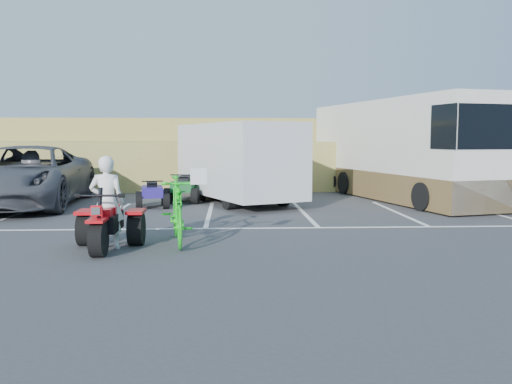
{
  "coord_description": "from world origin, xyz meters",
  "views": [
    {
      "loc": [
        0.57,
        -10.3,
        2.12
      ],
      "look_at": [
        1.13,
        1.05,
        1.0
      ],
      "focal_mm": 38.0,
      "sensor_mm": 36.0,
      "label": 1
    }
  ],
  "objects_px": {
    "red_trike_atv": "(106,250)",
    "rider": "(107,202)",
    "quad_atv_blue": "(152,207)",
    "quad_atv_green": "(185,202)",
    "green_dirt_bike": "(177,210)",
    "cargo_trailer": "(238,160)",
    "rv_motorhome": "(398,157)",
    "grey_pickup": "(26,176)"
  },
  "relations": [
    {
      "from": "grey_pickup",
      "to": "quad_atv_green",
      "type": "xyz_separation_m",
      "value": [
        4.88,
        0.88,
        -0.95
      ]
    },
    {
      "from": "rider",
      "to": "quad_atv_blue",
      "type": "xyz_separation_m",
      "value": [
        -0.04,
        6.36,
        -0.9
      ]
    },
    {
      "from": "rider",
      "to": "quad_atv_green",
      "type": "bearing_deg",
      "value": -96.59
    },
    {
      "from": "cargo_trailer",
      "to": "quad_atv_blue",
      "type": "xyz_separation_m",
      "value": [
        -2.67,
        -1.03,
        -1.42
      ]
    },
    {
      "from": "rv_motorhome",
      "to": "red_trike_atv",
      "type": "bearing_deg",
      "value": -147.49
    },
    {
      "from": "grey_pickup",
      "to": "cargo_trailer",
      "type": "bearing_deg",
      "value": 1.22
    },
    {
      "from": "red_trike_atv",
      "to": "grey_pickup",
      "type": "height_order",
      "value": "grey_pickup"
    },
    {
      "from": "cargo_trailer",
      "to": "quad_atv_blue",
      "type": "height_order",
      "value": "cargo_trailer"
    },
    {
      "from": "quad_atv_green",
      "to": "rider",
      "type": "bearing_deg",
      "value": -88.43
    },
    {
      "from": "grey_pickup",
      "to": "cargo_trailer",
      "type": "relative_size",
      "value": 1.14
    },
    {
      "from": "red_trike_atv",
      "to": "quad_atv_green",
      "type": "bearing_deg",
      "value": 83.54
    },
    {
      "from": "red_trike_atv",
      "to": "rider",
      "type": "distance_m",
      "value": 0.91
    },
    {
      "from": "red_trike_atv",
      "to": "quad_atv_blue",
      "type": "xyz_separation_m",
      "value": [
        -0.04,
        6.51,
        0.0
      ]
    },
    {
      "from": "quad_atv_blue",
      "to": "cargo_trailer",
      "type": "bearing_deg",
      "value": 11.43
    },
    {
      "from": "red_trike_atv",
      "to": "quad_atv_green",
      "type": "height_order",
      "value": "red_trike_atv"
    },
    {
      "from": "grey_pickup",
      "to": "cargo_trailer",
      "type": "distance_m",
      "value": 6.69
    },
    {
      "from": "rider",
      "to": "green_dirt_bike",
      "type": "relative_size",
      "value": 0.79
    },
    {
      "from": "red_trike_atv",
      "to": "rider",
      "type": "xyz_separation_m",
      "value": [
        -0.0,
        0.15,
        0.9
      ]
    },
    {
      "from": "rv_motorhome",
      "to": "quad_atv_blue",
      "type": "bearing_deg",
      "value": -179.0
    },
    {
      "from": "quad_atv_blue",
      "to": "quad_atv_green",
      "type": "bearing_deg",
      "value": 46.03
    },
    {
      "from": "rider",
      "to": "rv_motorhome",
      "type": "xyz_separation_m",
      "value": [
        8.37,
        8.55,
        0.57
      ]
    },
    {
      "from": "cargo_trailer",
      "to": "rv_motorhome",
      "type": "distance_m",
      "value": 5.85
    },
    {
      "from": "cargo_trailer",
      "to": "rv_motorhome",
      "type": "relative_size",
      "value": 0.62
    },
    {
      "from": "grey_pickup",
      "to": "rv_motorhome",
      "type": "height_order",
      "value": "rv_motorhome"
    },
    {
      "from": "rider",
      "to": "cargo_trailer",
      "type": "distance_m",
      "value": 7.86
    },
    {
      "from": "quad_atv_blue",
      "to": "grey_pickup",
      "type": "bearing_deg",
      "value": 164.09
    },
    {
      "from": "quad_atv_green",
      "to": "green_dirt_bike",
      "type": "bearing_deg",
      "value": -78.57
    },
    {
      "from": "cargo_trailer",
      "to": "quad_atv_green",
      "type": "bearing_deg",
      "value": 146.94
    },
    {
      "from": "rider",
      "to": "quad_atv_blue",
      "type": "relative_size",
      "value": 1.34
    },
    {
      "from": "rv_motorhome",
      "to": "rider",
      "type": "bearing_deg",
      "value": -147.98
    },
    {
      "from": "green_dirt_bike",
      "to": "red_trike_atv",
      "type": "bearing_deg",
      "value": -163.76
    },
    {
      "from": "red_trike_atv",
      "to": "quad_atv_blue",
      "type": "distance_m",
      "value": 6.51
    },
    {
      "from": "cargo_trailer",
      "to": "rv_motorhome",
      "type": "height_order",
      "value": "rv_motorhome"
    },
    {
      "from": "green_dirt_bike",
      "to": "quad_atv_green",
      "type": "distance_m",
      "value": 7.27
    },
    {
      "from": "green_dirt_bike",
      "to": "cargo_trailer",
      "type": "xyz_separation_m",
      "value": [
        1.33,
        6.94,
        0.73
      ]
    },
    {
      "from": "rider",
      "to": "quad_atv_green",
      "type": "distance_m",
      "value": 7.78
    },
    {
      "from": "grey_pickup",
      "to": "rv_motorhome",
      "type": "bearing_deg",
      "value": 4.2
    },
    {
      "from": "red_trike_atv",
      "to": "rider",
      "type": "bearing_deg",
      "value": 90.0
    },
    {
      "from": "rider",
      "to": "quad_atv_green",
      "type": "height_order",
      "value": "rider"
    },
    {
      "from": "green_dirt_bike",
      "to": "quad_atv_green",
      "type": "bearing_deg",
      "value": 84.73
    },
    {
      "from": "rider",
      "to": "quad_atv_green",
      "type": "relative_size",
      "value": 1.2
    },
    {
      "from": "cargo_trailer",
      "to": "quad_atv_green",
      "type": "distance_m",
      "value": 2.28
    }
  ]
}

